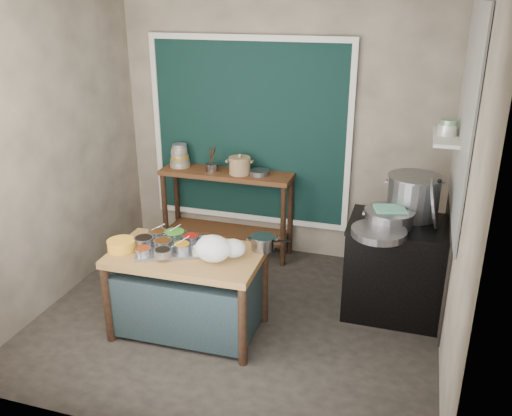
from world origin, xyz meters
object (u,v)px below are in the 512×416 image
(back_counter, at_px, (227,212))
(utensil_cup, at_px, (212,167))
(yellow_basin, at_px, (122,245))
(ceramic_crock, at_px, (240,166))
(prep_table, at_px, (188,292))
(steamer, at_px, (389,217))
(saucepan, at_px, (263,243))
(stock_pot, at_px, (413,196))
(condiment_tray, at_px, (172,248))
(stove_block, at_px, (398,270))

(back_counter, height_order, utensil_cup, utensil_cup)
(yellow_basin, distance_m, ceramic_crock, 1.74)
(prep_table, relative_size, utensil_cup, 8.97)
(utensil_cup, xyz_separation_m, steamer, (1.94, -0.78, -0.04))
(saucepan, bearing_deg, stock_pot, 15.39)
(back_counter, relative_size, utensil_cup, 10.40)
(ceramic_crock, xyz_separation_m, steamer, (1.62, -0.78, -0.08))
(back_counter, xyz_separation_m, utensil_cup, (-0.15, -0.03, 0.52))
(prep_table, height_order, back_counter, back_counter)
(condiment_tray, height_order, steamer, steamer)
(stove_block, bearing_deg, condiment_tray, -155.74)
(utensil_cup, distance_m, ceramic_crock, 0.32)
(utensil_cup, distance_m, stock_pot, 2.18)
(steamer, bearing_deg, prep_table, -153.76)
(condiment_tray, bearing_deg, back_counter, 92.89)
(stock_pot, bearing_deg, stove_block, -107.96)
(stove_block, relative_size, yellow_basin, 3.84)
(saucepan, bearing_deg, utensil_cup, 107.65)
(prep_table, bearing_deg, utensil_cup, 102.30)
(saucepan, relative_size, steamer, 0.49)
(utensil_cup, bearing_deg, stock_pot, -13.60)
(prep_table, bearing_deg, saucepan, 22.56)
(condiment_tray, distance_m, saucepan, 0.76)
(saucepan, height_order, utensil_cup, utensil_cup)
(back_counter, distance_m, saucepan, 1.58)
(utensil_cup, height_order, steamer, utensil_cup)
(stock_pot, bearing_deg, saucepan, -145.90)
(stove_block, relative_size, steamer, 2.06)
(back_counter, distance_m, condiment_tray, 1.58)
(saucepan, relative_size, stock_pot, 0.44)
(utensil_cup, relative_size, steamer, 0.32)
(condiment_tray, xyz_separation_m, yellow_basin, (-0.40, -0.14, 0.03))
(ceramic_crock, height_order, stock_pot, stock_pot)
(prep_table, relative_size, condiment_tray, 2.15)
(back_counter, relative_size, ceramic_crock, 5.95)
(prep_table, height_order, stock_pot, stock_pot)
(back_counter, xyz_separation_m, ceramic_crock, (0.17, -0.03, 0.56))
(back_counter, distance_m, yellow_basin, 1.75)
(condiment_tray, xyz_separation_m, ceramic_crock, (0.09, 1.52, 0.27))
(prep_table, distance_m, ceramic_crock, 1.68)
(stove_block, height_order, saucepan, saucepan)
(condiment_tray, bearing_deg, steamer, 23.56)
(condiment_tray, relative_size, yellow_basin, 2.48)
(stock_pot, relative_size, steamer, 1.11)
(yellow_basin, xyz_separation_m, saucepan, (1.12, 0.36, 0.01))
(stove_block, height_order, yellow_basin, stove_block)
(condiment_tray, height_order, saucepan, saucepan)
(stock_pot, bearing_deg, utensil_cup, 166.40)
(prep_table, relative_size, stock_pot, 2.58)
(condiment_tray, xyz_separation_m, steamer, (1.70, 0.74, 0.19))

